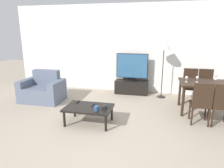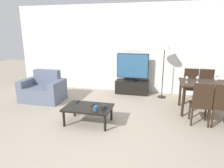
# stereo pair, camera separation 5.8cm
# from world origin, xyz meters

# --- Properties ---
(ground_plane) EXTENTS (18.00, 18.00, 0.00)m
(ground_plane) POSITION_xyz_m (0.00, 0.00, 0.00)
(ground_plane) COLOR tan
(wall_back) EXTENTS (7.37, 0.06, 2.70)m
(wall_back) POSITION_xyz_m (0.00, 3.38, 1.35)
(wall_back) COLOR white
(wall_back) RESTS_ON ground_plane
(armchair) EXTENTS (1.12, 0.76, 0.83)m
(armchair) POSITION_xyz_m (-2.09, 1.89, 0.29)
(armchair) COLOR slate
(armchair) RESTS_ON ground_plane
(tv_stand) EXTENTS (1.00, 0.42, 0.41)m
(tv_stand) POSITION_xyz_m (0.23, 3.10, 0.21)
(tv_stand) COLOR black
(tv_stand) RESTS_ON ground_plane
(tv) EXTENTS (0.95, 0.32, 0.83)m
(tv) POSITION_xyz_m (0.23, 3.10, 0.83)
(tv) COLOR black
(tv) RESTS_ON tv_stand
(coffee_table) EXTENTS (0.98, 0.63, 0.37)m
(coffee_table) POSITION_xyz_m (-0.38, 0.81, 0.33)
(coffee_table) COLOR black
(coffee_table) RESTS_ON ground_plane
(dining_table) EXTENTS (1.11, 0.84, 0.73)m
(dining_table) POSITION_xyz_m (2.07, 1.98, 0.64)
(dining_table) COLOR black
(dining_table) RESTS_ON ground_plane
(dining_chair_near) EXTENTS (0.40, 0.40, 0.91)m
(dining_chair_near) POSITION_xyz_m (1.88, 1.25, 0.50)
(dining_chair_near) COLOR black
(dining_chair_near) RESTS_ON ground_plane
(dining_chair_far) EXTENTS (0.40, 0.40, 0.91)m
(dining_chair_far) POSITION_xyz_m (2.26, 2.71, 0.50)
(dining_chair_far) COLOR black
(dining_chair_far) RESTS_ON ground_plane
(dining_chair_near_right) EXTENTS (0.40, 0.40, 0.91)m
(dining_chair_near_right) POSITION_xyz_m (2.26, 1.25, 0.50)
(dining_chair_near_right) COLOR black
(dining_chair_near_right) RESTS_ON ground_plane
(dining_chair_far_left) EXTENTS (0.40, 0.40, 0.91)m
(dining_chair_far_left) POSITION_xyz_m (1.88, 2.71, 0.50)
(dining_chair_far_left) COLOR black
(dining_chair_far_left) RESTS_ON ground_plane
(floor_lamp) EXTENTS (0.37, 0.37, 1.64)m
(floor_lamp) POSITION_xyz_m (1.13, 2.92, 1.44)
(floor_lamp) COLOR black
(floor_lamp) RESTS_ON ground_plane
(remote_primary) EXTENTS (0.04, 0.15, 0.02)m
(remote_primary) POSITION_xyz_m (-0.71, 1.02, 0.38)
(remote_primary) COLOR black
(remote_primary) RESTS_ON coffee_table
(remote_secondary) EXTENTS (0.04, 0.15, 0.02)m
(remote_secondary) POSITION_xyz_m (-0.31, 0.90, 0.38)
(remote_secondary) COLOR black
(remote_secondary) RESTS_ON coffee_table
(cup_white_near) EXTENTS (0.09, 0.09, 0.10)m
(cup_white_near) POSITION_xyz_m (-0.16, 0.63, 0.42)
(cup_white_near) COLOR navy
(cup_white_near) RESTS_ON coffee_table
(cup_colored_far) EXTENTS (0.10, 0.10, 0.08)m
(cup_colored_far) POSITION_xyz_m (-0.03, 0.76, 0.41)
(cup_colored_far) COLOR black
(cup_colored_far) RESTS_ON coffee_table
(wine_glass_left) EXTENTS (0.07, 0.07, 0.15)m
(wine_glass_left) POSITION_xyz_m (2.38, 2.31, 0.84)
(wine_glass_left) COLOR silver
(wine_glass_left) RESTS_ON dining_table
(wine_glass_center) EXTENTS (0.07, 0.07, 0.15)m
(wine_glass_center) POSITION_xyz_m (1.65, 1.91, 0.84)
(wine_glass_center) COLOR silver
(wine_glass_center) RESTS_ON dining_table
(wine_glass_right) EXTENTS (0.07, 0.07, 0.15)m
(wine_glass_right) POSITION_xyz_m (1.89, 1.96, 0.84)
(wine_glass_right) COLOR silver
(wine_glass_right) RESTS_ON dining_table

